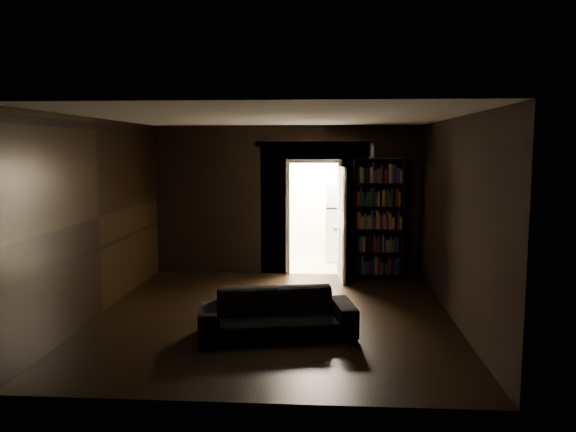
{
  "coord_description": "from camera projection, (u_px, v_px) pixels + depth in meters",
  "views": [
    {
      "loc": [
        0.72,
        -7.73,
        2.38
      ],
      "look_at": [
        0.14,
        0.9,
        1.33
      ],
      "focal_mm": 35.0,
      "sensor_mm": 36.0,
      "label": 1
    }
  ],
  "objects": [
    {
      "name": "door",
      "position": [
        342.0,
        224.0,
        10.09
      ],
      "size": [
        0.14,
        0.85,
        2.05
      ],
      "primitive_type": "cube",
      "rotation": [
        0.0,
        0.0,
        1.68
      ],
      "color": "silver",
      "rests_on": "ground"
    },
    {
      "name": "bookshelf",
      "position": [
        378.0,
        218.0,
        10.27
      ],
      "size": [
        0.94,
        0.48,
        2.2
      ],
      "primitive_type": "cube",
      "rotation": [
        0.0,
        0.0,
        0.19
      ],
      "color": "black",
      "rests_on": "ground"
    },
    {
      "name": "refrigerator",
      "position": [
        343.0,
        222.0,
        11.89
      ],
      "size": [
        0.78,
        0.72,
        1.65
      ],
      "primitive_type": "cube",
      "rotation": [
        0.0,
        0.0,
        -0.06
      ],
      "color": "white",
      "rests_on": "ground"
    },
    {
      "name": "figurine",
      "position": [
        372.0,
        150.0,
        10.11
      ],
      "size": [
        0.1,
        0.1,
        0.28
      ],
      "primitive_type": "cube",
      "rotation": [
        0.0,
        0.0,
        -0.07
      ],
      "color": "silver",
      "rests_on": "bookshelf"
    },
    {
      "name": "room_walls",
      "position": [
        279.0,
        192.0,
        8.85
      ],
      "size": [
        5.02,
        5.61,
        2.84
      ],
      "color": "black",
      "rests_on": "ground"
    },
    {
      "name": "sofa",
      "position": [
        277.0,
        306.0,
        7.12
      ],
      "size": [
        2.1,
        1.21,
        0.76
      ],
      "primitive_type": "imported",
      "rotation": [
        0.0,
        0.0,
        0.19
      ],
      "color": "black",
      "rests_on": "ground"
    },
    {
      "name": "kitchen_alcove",
      "position": [
        315.0,
        205.0,
        11.65
      ],
      "size": [
        2.2,
        1.8,
        2.6
      ],
      "color": "beige",
      "rests_on": "ground"
    },
    {
      "name": "bottles",
      "position": [
        347.0,
        177.0,
        11.67
      ],
      "size": [
        0.65,
        0.28,
        0.27
      ],
      "primitive_type": "cube",
      "rotation": [
        0.0,
        0.0,
        0.32
      ],
      "color": "black",
      "rests_on": "refrigerator"
    },
    {
      "name": "ground",
      "position": [
        274.0,
        316.0,
        7.99
      ],
      "size": [
        5.5,
        5.5,
        0.0
      ],
      "primitive_type": "plane",
      "color": "black",
      "rests_on": "ground"
    }
  ]
}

